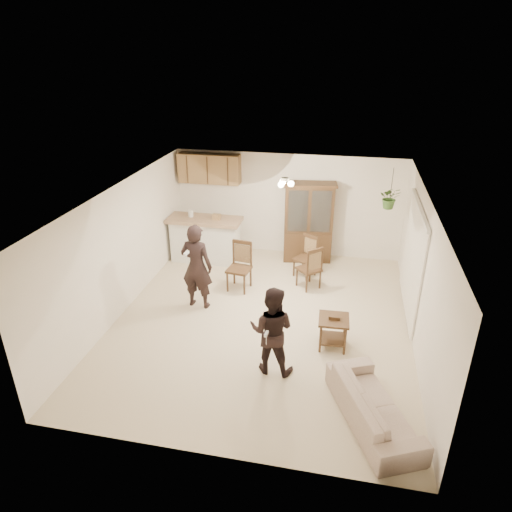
% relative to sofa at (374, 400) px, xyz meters
% --- Properties ---
extents(floor, '(6.50, 6.50, 0.00)m').
position_rel_sofa_xyz_m(floor, '(-2.00, 2.22, -0.37)').
color(floor, beige).
rests_on(floor, ground).
extents(ceiling, '(5.50, 6.50, 0.02)m').
position_rel_sofa_xyz_m(ceiling, '(-2.00, 2.22, 2.13)').
color(ceiling, silver).
rests_on(ceiling, wall_back).
extents(wall_back, '(5.50, 0.02, 2.50)m').
position_rel_sofa_xyz_m(wall_back, '(-2.00, 5.47, 0.88)').
color(wall_back, white).
rests_on(wall_back, ground).
extents(wall_front, '(5.50, 0.02, 2.50)m').
position_rel_sofa_xyz_m(wall_front, '(-2.00, -1.03, 0.88)').
color(wall_front, white).
rests_on(wall_front, ground).
extents(wall_left, '(0.02, 6.50, 2.50)m').
position_rel_sofa_xyz_m(wall_left, '(-4.75, 2.22, 0.88)').
color(wall_left, white).
rests_on(wall_left, ground).
extents(wall_right, '(0.02, 6.50, 2.50)m').
position_rel_sofa_xyz_m(wall_right, '(0.75, 2.22, 0.88)').
color(wall_right, white).
rests_on(wall_right, ground).
extents(breakfast_bar, '(1.60, 0.55, 1.00)m').
position_rel_sofa_xyz_m(breakfast_bar, '(-3.85, 4.57, 0.13)').
color(breakfast_bar, silver).
rests_on(breakfast_bar, floor).
extents(bar_top, '(1.75, 0.70, 0.08)m').
position_rel_sofa_xyz_m(bar_top, '(-3.85, 4.57, 0.68)').
color(bar_top, tan).
rests_on(bar_top, breakfast_bar).
extents(upper_cabinets, '(1.50, 0.34, 0.70)m').
position_rel_sofa_xyz_m(upper_cabinets, '(-3.90, 5.29, 1.73)').
color(upper_cabinets, olive).
rests_on(upper_cabinets, wall_back).
extents(vertical_blinds, '(0.06, 2.30, 2.10)m').
position_rel_sofa_xyz_m(vertical_blinds, '(0.71, 3.12, 0.73)').
color(vertical_blinds, white).
rests_on(vertical_blinds, wall_right).
extents(ceiling_fixture, '(0.36, 0.36, 0.20)m').
position_rel_sofa_xyz_m(ceiling_fixture, '(-1.80, 3.42, 2.03)').
color(ceiling_fixture, '#FFEDBF').
rests_on(ceiling_fixture, ceiling).
extents(hanging_plant, '(0.43, 0.37, 0.48)m').
position_rel_sofa_xyz_m(hanging_plant, '(0.30, 4.62, 1.48)').
color(hanging_plant, '#365B24').
rests_on(hanging_plant, ceiling).
extents(plant_cord, '(0.01, 0.01, 0.65)m').
position_rel_sofa_xyz_m(plant_cord, '(0.30, 4.62, 1.81)').
color(plant_cord, black).
rests_on(plant_cord, ceiling).
extents(sofa, '(1.43, 2.01, 0.73)m').
position_rel_sofa_xyz_m(sofa, '(0.00, 0.00, 0.00)').
color(sofa, '#F0E2C5').
rests_on(sofa, floor).
extents(adult, '(0.69, 0.49, 1.80)m').
position_rel_sofa_xyz_m(adult, '(-3.37, 2.50, 0.53)').
color(adult, black).
rests_on(adult, floor).
extents(child, '(0.69, 0.55, 1.35)m').
position_rel_sofa_xyz_m(child, '(-1.59, 0.82, 0.31)').
color(child, black).
rests_on(child, floor).
extents(china_hutch, '(1.28, 0.64, 1.93)m').
position_rel_sofa_xyz_m(china_hutch, '(-1.45, 5.11, 0.59)').
color(china_hutch, '#3D2716').
rests_on(china_hutch, floor).
extents(side_table, '(0.54, 0.54, 0.63)m').
position_rel_sofa_xyz_m(side_table, '(-0.65, 1.65, -0.07)').
color(side_table, '#3D2716').
rests_on(side_table, floor).
extents(chair_bar, '(0.53, 0.53, 1.05)m').
position_rel_sofa_xyz_m(chair_bar, '(-2.72, 3.33, -0.07)').
color(chair_bar, '#3D2716').
rests_on(chair_bar, floor).
extents(chair_hutch_left, '(0.57, 0.57, 0.95)m').
position_rel_sofa_xyz_m(chair_hutch_left, '(-1.41, 4.23, -0.10)').
color(chair_hutch_left, '#3D2716').
rests_on(chair_hutch_left, floor).
extents(chair_hutch_right, '(0.61, 0.61, 0.98)m').
position_rel_sofa_xyz_m(chair_hutch_right, '(-1.27, 3.71, -0.09)').
color(chair_hutch_right, '#3D2716').
rests_on(chair_hutch_right, floor).
extents(controller_adult, '(0.06, 0.16, 0.05)m').
position_rel_sofa_xyz_m(controller_adult, '(-3.40, 2.09, 0.98)').
color(controller_adult, white).
rests_on(controller_adult, adult).
extents(controller_child, '(0.05, 0.13, 0.04)m').
position_rel_sofa_xyz_m(controller_child, '(-1.61, 0.47, 0.56)').
color(controller_child, white).
rests_on(controller_child, child).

